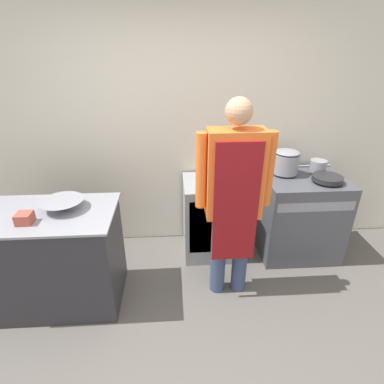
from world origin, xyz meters
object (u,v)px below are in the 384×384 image
(fridge_unit, at_px, (210,217))
(sauce_pot, at_px, (318,166))
(stove, at_px, (299,216))
(person_cook, at_px, (234,194))
(stock_pot, at_px, (286,162))
(saute_pan, at_px, (327,178))
(plastic_tub, at_px, (25,218))
(mixing_bowl, at_px, (63,205))

(fridge_unit, relative_size, sauce_pot, 5.06)
(stove, bearing_deg, person_cook, -147.12)
(fridge_unit, relative_size, stock_pot, 3.32)
(saute_pan, xyz_separation_m, sauce_pot, (0.00, 0.23, 0.04))
(plastic_tub, xyz_separation_m, saute_pan, (2.69, 0.61, -0.01))
(person_cook, distance_m, sauce_pot, 1.25)
(plastic_tub, xyz_separation_m, stock_pot, (2.33, 0.84, 0.09))
(stock_pot, bearing_deg, plastic_tub, -160.25)
(plastic_tub, height_order, stock_pot, stock_pot)
(fridge_unit, relative_size, mixing_bowl, 2.46)
(person_cook, height_order, stock_pot, person_cook)
(mixing_bowl, relative_size, sauce_pot, 2.05)
(stove, xyz_separation_m, plastic_tub, (-2.52, -0.72, 0.51))
(sauce_pot, bearing_deg, plastic_tub, -162.71)
(fridge_unit, bearing_deg, person_cook, -80.34)
(person_cook, relative_size, saute_pan, 6.12)
(mixing_bowl, height_order, sauce_pot, sauce_pot)
(fridge_unit, bearing_deg, mixing_bowl, -156.03)
(fridge_unit, relative_size, person_cook, 0.48)
(mixing_bowl, xyz_separation_m, stock_pot, (2.11, 0.63, 0.10))
(saute_pan, bearing_deg, person_cook, -156.52)
(mixing_bowl, relative_size, stock_pot, 1.35)
(stove, xyz_separation_m, stock_pot, (-0.19, 0.12, 0.60))
(plastic_tub, distance_m, stock_pot, 2.48)
(stove, relative_size, saute_pan, 3.12)
(stove, xyz_separation_m, saute_pan, (0.17, -0.11, 0.50))
(person_cook, xyz_separation_m, stock_pot, (0.69, 0.68, 0.02))
(person_cook, xyz_separation_m, saute_pan, (1.05, 0.45, -0.09))
(person_cook, relative_size, mixing_bowl, 5.18)
(mixing_bowl, bearing_deg, fridge_unit, 23.97)
(stock_pot, distance_m, sauce_pot, 0.36)
(stove, relative_size, person_cook, 0.51)
(person_cook, height_order, sauce_pot, person_cook)
(mixing_bowl, bearing_deg, plastic_tub, -136.73)
(stove, distance_m, sauce_pot, 0.58)
(person_cook, xyz_separation_m, plastic_tub, (-1.64, -0.15, -0.08))
(fridge_unit, xyz_separation_m, plastic_tub, (-1.54, -0.79, 0.53))
(stove, distance_m, plastic_tub, 2.67)
(stock_pot, height_order, sauce_pot, stock_pot)
(fridge_unit, relative_size, plastic_tub, 7.52)
(stove, height_order, plastic_tub, plastic_tub)
(plastic_tub, relative_size, sauce_pot, 0.67)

